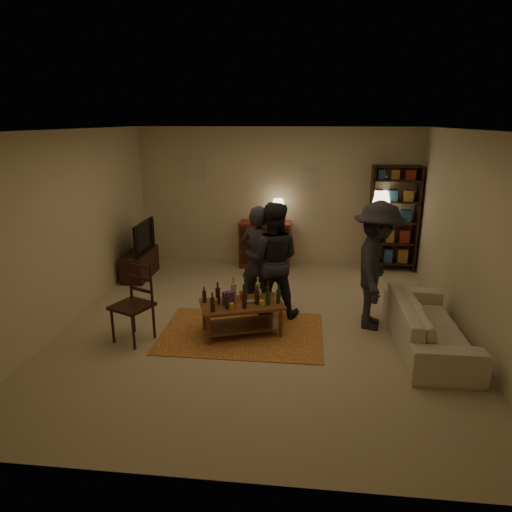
# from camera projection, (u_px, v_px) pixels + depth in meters

# --- Properties ---
(floor) EXTENTS (6.00, 6.00, 0.00)m
(floor) POSITION_uv_depth(u_px,v_px,m) (261.00, 324.00, 6.57)
(floor) COLOR #C6B793
(floor) RESTS_ON ground
(room_shell) EXTENTS (6.00, 6.00, 6.00)m
(room_shell) POSITION_uv_depth(u_px,v_px,m) (244.00, 173.00, 8.95)
(room_shell) COLOR beige
(room_shell) RESTS_ON ground
(rug) EXTENTS (2.20, 1.50, 0.01)m
(rug) POSITION_uv_depth(u_px,v_px,m) (242.00, 333.00, 6.28)
(rug) COLOR maroon
(rug) RESTS_ON ground
(coffee_table) EXTENTS (1.23, 0.93, 0.79)m
(coffee_table) POSITION_uv_depth(u_px,v_px,m) (241.00, 306.00, 6.17)
(coffee_table) COLOR brown
(coffee_table) RESTS_ON ground
(dining_chair) EXTENTS (0.61, 0.61, 1.06)m
(dining_chair) POSITION_uv_depth(u_px,v_px,m) (135.00, 299.00, 5.98)
(dining_chair) COLOR black
(dining_chair) RESTS_ON ground
(tv_stand) EXTENTS (0.40, 1.00, 1.06)m
(tv_stand) POSITION_uv_depth(u_px,v_px,m) (140.00, 257.00, 8.43)
(tv_stand) COLOR black
(tv_stand) RESTS_ON ground
(dresser) EXTENTS (1.00, 0.50, 1.36)m
(dresser) POSITION_uv_depth(u_px,v_px,m) (265.00, 243.00, 9.03)
(dresser) COLOR maroon
(dresser) RESTS_ON ground
(bookshelf) EXTENTS (0.90, 0.34, 2.02)m
(bookshelf) POSITION_uv_depth(u_px,v_px,m) (393.00, 218.00, 8.68)
(bookshelf) COLOR black
(bookshelf) RESTS_ON ground
(floor_lamp) EXTENTS (0.36, 0.36, 1.55)m
(floor_lamp) POSITION_uv_depth(u_px,v_px,m) (381.00, 204.00, 8.50)
(floor_lamp) COLOR black
(floor_lamp) RESTS_ON ground
(sofa) EXTENTS (0.81, 2.08, 0.61)m
(sofa) POSITION_uv_depth(u_px,v_px,m) (428.00, 324.00, 5.86)
(sofa) COLOR beige
(sofa) RESTS_ON ground
(person_left) EXTENTS (0.70, 0.60, 1.64)m
(person_left) POSITION_uv_depth(u_px,v_px,m) (259.00, 260.00, 6.78)
(person_left) COLOR #2A2A33
(person_left) RESTS_ON ground
(person_right) EXTENTS (0.83, 0.65, 1.71)m
(person_right) POSITION_uv_depth(u_px,v_px,m) (272.00, 260.00, 6.66)
(person_right) COLOR #222228
(person_right) RESTS_ON ground
(person_by_sofa) EXTENTS (0.88, 1.27, 1.79)m
(person_by_sofa) POSITION_uv_depth(u_px,v_px,m) (376.00, 266.00, 6.25)
(person_by_sofa) COLOR #23252B
(person_by_sofa) RESTS_ON ground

